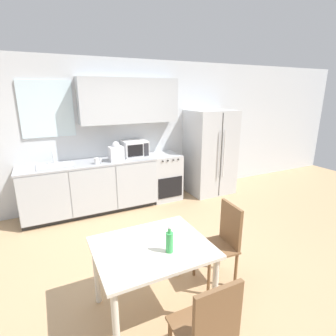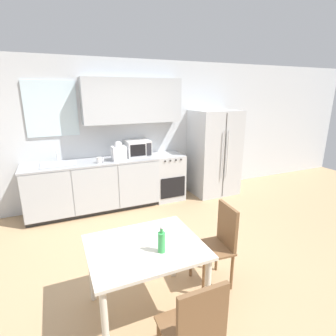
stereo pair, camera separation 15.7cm
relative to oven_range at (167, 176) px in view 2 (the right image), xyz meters
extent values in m
plane|color=tan|center=(-0.90, -1.85, -0.46)|extent=(12.00, 12.00, 0.00)
cube|color=silver|center=(-0.90, 0.33, 0.89)|extent=(12.00, 0.06, 2.70)
cube|color=silver|center=(-2.00, 0.29, 1.37)|extent=(0.83, 0.04, 0.92)
cube|color=#B2B7BC|center=(-0.62, 0.14, 1.50)|extent=(1.82, 0.32, 0.80)
cube|color=#333333|center=(-1.45, 0.02, -0.42)|extent=(2.29, 0.56, 0.08)
cube|color=#B2B7BC|center=(-1.45, -0.01, 0.03)|extent=(2.29, 0.62, 0.82)
cube|color=#B2B7BC|center=(-2.22, -0.32, 0.03)|extent=(0.74, 0.01, 0.80)
cube|color=#B2B7BC|center=(-1.45, -0.32, 0.03)|extent=(0.74, 0.01, 0.80)
cube|color=#B2B7BC|center=(-0.69, -0.32, 0.03)|extent=(0.74, 0.01, 0.80)
cube|color=#9EA0A5|center=(-1.45, -0.01, 0.46)|extent=(2.32, 0.64, 0.03)
cube|color=#B7BABC|center=(0.00, 0.00, 0.00)|extent=(0.59, 0.59, 0.92)
cube|color=black|center=(0.00, -0.30, -0.14)|extent=(0.51, 0.01, 0.40)
cylinder|color=#262626|center=(-0.16, -0.30, 0.41)|extent=(0.03, 0.02, 0.03)
cylinder|color=#262626|center=(-0.06, -0.30, 0.41)|extent=(0.03, 0.02, 0.03)
cylinder|color=#262626|center=(0.06, -0.30, 0.41)|extent=(0.03, 0.02, 0.03)
cylinder|color=#262626|center=(0.16, -0.30, 0.41)|extent=(0.03, 0.02, 0.03)
cube|color=silver|center=(1.05, -0.08, 0.42)|extent=(0.92, 0.76, 1.76)
cube|color=#3F3F3F|center=(1.05, -0.47, 0.42)|extent=(0.01, 0.01, 1.70)
cylinder|color=silver|center=(1.00, -0.49, 0.45)|extent=(0.02, 0.02, 0.97)
cylinder|color=silver|center=(1.10, -0.49, 0.45)|extent=(0.02, 0.02, 0.97)
cube|color=#B7BABC|center=(-2.00, -0.01, 0.48)|extent=(0.56, 0.41, 0.02)
cylinder|color=silver|center=(-2.00, 0.15, 0.58)|extent=(0.02, 0.02, 0.18)
cylinder|color=silver|center=(-2.00, 0.08, 0.66)|extent=(0.02, 0.14, 0.02)
cube|color=silver|center=(-0.57, 0.08, 0.62)|extent=(0.45, 0.37, 0.30)
cube|color=black|center=(-0.62, -0.11, 0.62)|extent=(0.29, 0.01, 0.21)
cube|color=#2D2D33|center=(-0.41, -0.11, 0.62)|extent=(0.09, 0.01, 0.24)
cylinder|color=white|center=(-1.35, -0.18, 0.52)|extent=(0.09, 0.09, 0.10)
torus|color=white|center=(-1.28, -0.18, 0.53)|extent=(0.02, 0.08, 0.08)
cube|color=white|center=(-0.98, -0.11, 0.60)|extent=(0.24, 0.21, 0.25)
sphere|color=white|center=(-0.98, -0.11, 0.75)|extent=(0.13, 0.13, 0.13)
cube|color=beige|center=(-1.35, -2.61, 0.27)|extent=(1.04, 0.86, 0.03)
cylinder|color=beige|center=(-1.82, -2.98, -0.10)|extent=(0.06, 0.06, 0.71)
cylinder|color=beige|center=(-0.89, -2.98, -0.10)|extent=(0.06, 0.06, 0.71)
cylinder|color=beige|center=(-1.82, -2.24, -0.10)|extent=(0.06, 0.06, 0.71)
cylinder|color=beige|center=(-0.89, -2.24, -0.10)|extent=(0.06, 0.06, 0.71)
cube|color=brown|center=(-1.27, -3.32, -0.02)|extent=(0.40, 0.40, 0.02)
cube|color=brown|center=(-1.27, -3.50, 0.23)|extent=(0.37, 0.04, 0.48)
cylinder|color=brown|center=(-1.10, -3.15, -0.24)|extent=(0.03, 0.03, 0.43)
cube|color=brown|center=(-0.55, -2.51, -0.02)|extent=(0.43, 0.43, 0.02)
cube|color=brown|center=(-0.37, -2.53, 0.23)|extent=(0.07, 0.37, 0.48)
cylinder|color=brown|center=(-0.74, -2.67, -0.24)|extent=(0.03, 0.03, 0.43)
cylinder|color=brown|center=(-0.71, -2.33, -0.24)|extent=(0.03, 0.03, 0.43)
cylinder|color=brown|center=(-0.40, -2.70, -0.24)|extent=(0.03, 0.03, 0.43)
cylinder|color=brown|center=(-0.37, -2.36, -0.24)|extent=(0.03, 0.03, 0.43)
cylinder|color=#3FB259|center=(-1.25, -2.76, 0.38)|extent=(0.07, 0.07, 0.19)
cylinder|color=#3FB259|center=(-1.25, -2.76, 0.49)|extent=(0.03, 0.03, 0.05)
cylinder|color=white|center=(-1.25, -2.76, 0.52)|extent=(0.04, 0.04, 0.02)
camera|label=1|loc=(-2.16, -4.57, 1.64)|focal=28.00mm
camera|label=2|loc=(-2.01, -4.64, 1.64)|focal=28.00mm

